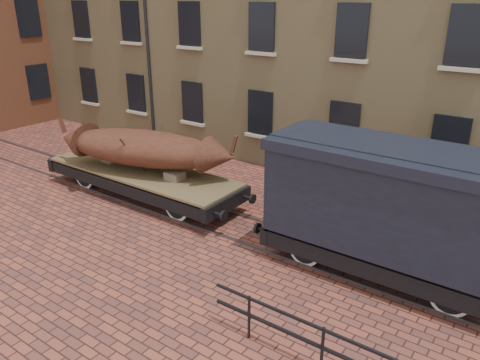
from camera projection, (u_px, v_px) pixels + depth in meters
The scene contains 5 objects.
ground at pixel (238, 227), 13.97m from camera, with size 90.00×90.00×0.00m, color brown.
rail_track at pixel (238, 227), 13.95m from camera, with size 30.00×1.52×0.06m.
flatcar_wagon at pixel (142, 175), 15.87m from camera, with size 8.20×2.22×1.24m.
iron_boat at pixel (143, 148), 15.39m from camera, with size 6.55×3.26×1.58m.
goods_van at pixel (390, 198), 10.85m from camera, with size 6.43×2.34×3.32m.
Camera 1 is at (7.29, -10.12, 6.45)m, focal length 35.00 mm.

